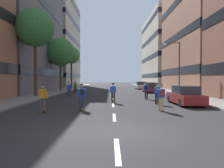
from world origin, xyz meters
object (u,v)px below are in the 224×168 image
Objects in this scene: parked_car_near at (150,88)px; street_tree_far at (35,28)px; streetlamp_right at (176,62)px; skater_0 at (69,89)px; street_tree_near at (71,55)px; skater_2 at (82,95)px; parked_car_mid at (140,86)px; street_tree_mid at (60,52)px; skater_5 at (75,86)px; parked_car_far at (185,96)px; skater_3 at (161,95)px; skater_6 at (157,92)px; skater_7 at (113,91)px; skater_1 at (146,89)px; skater_4 at (43,97)px.

street_tree_far reaches higher than parked_car_near.
skater_0 is at bearing -168.73° from streetlamp_right.
street_tree_far reaches higher than street_tree_near.
street_tree_far is 5.52× the size of skater_2.
skater_2 is at bearing -131.18° from streetlamp_right.
parked_car_mid is at bearing 98.15° from streetlamp_right.
streetlamp_right is (16.69, -9.12, -2.46)m from street_tree_mid.
skater_2 is (6.56, -20.71, -5.58)m from street_tree_mid.
skater_5 is (-13.71, 5.92, -3.12)m from streetlamp_right.
parked_car_mid is 24.28m from parked_car_far.
skater_0 and skater_2 have the same top height.
parked_car_far is at bearing -62.25° from street_tree_near.
parked_car_near is 17.84m from street_tree_far.
skater_3 is 1.00× the size of skater_6.
skater_7 is at bearing -46.19° from skater_0.
street_tree_far is 5.52× the size of skater_0.
skater_2 is (-10.14, -11.59, -3.12)m from streetlamp_right.
parked_car_far is 18.79m from skater_5.
street_tree_mid reaches higher than skater_5.
skater_6 is at bearing -28.10° from street_tree_far.
parked_car_near is 17.77m from skater_3.
skater_5 is 1.00× the size of skater_7.
skater_2 is 17.87m from skater_5.
skater_5 and skater_6 have the same top height.
skater_1 is (-2.37, 4.27, 0.32)m from parked_car_far.
skater_3 and skater_4 have the same top height.
skater_7 is (8.72, -16.77, -5.61)m from street_tree_mid.
parked_car_near is at bearing 36.68° from skater_0.
skater_0 is (-12.86, -2.56, -3.15)m from streetlamp_right.
parked_car_far is 2.47× the size of skater_1.
street_tree_far is at bearing 112.38° from skater_4.
parked_car_mid is 20.84m from skater_0.
skater_4 reaches higher than parked_car_mid.
skater_1 is at bearing -134.37° from streetlamp_right.
parked_car_mid is at bearing 50.47° from street_tree_far.
parked_car_mid is at bearing -12.73° from street_tree_near.
skater_4 is 6.71m from skater_7.
skater_2 is at bearing -106.43° from parked_car_mid.
parked_car_far is 31.79m from street_tree_near.
skater_6 is at bearing 176.15° from parked_car_far.
parked_car_mid is at bearing 83.24° from skater_1.
skater_1 is 13.98m from skater_5.
skater_1 is 4.12m from skater_6.
skater_2 is at bearing -153.93° from skater_6.
skater_6 is (5.72, 2.80, 0.00)m from skater_2.
street_tree_mid is 4.97× the size of skater_7.
skater_6 is 3.74m from skater_7.
streetlamp_right is 15.71m from skater_2.
parked_car_far is at bearing -3.85° from skater_6.
parked_car_near is at bearing 112.21° from streetlamp_right.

